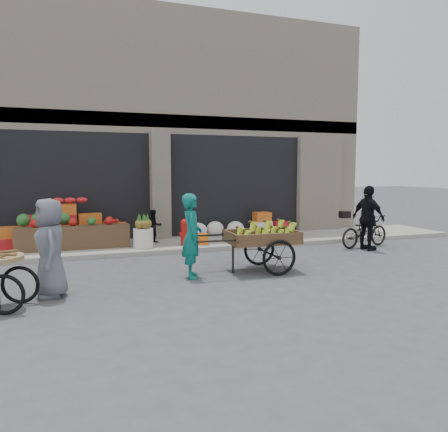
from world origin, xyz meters
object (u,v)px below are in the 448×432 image
object	(u,v)px
cyclist	(368,218)
pineapple_bin	(143,238)
seated_person	(154,226)
banana_cart	(259,236)
fire_hydrant	(184,231)
vendor_grey	(50,248)
bicycle	(364,231)
orange_bucket	(203,239)
vendor_woman	(192,236)

from	to	relation	value
cyclist	pineapple_bin	bearing A→B (deg)	61.76
seated_person	cyclist	world-z (taller)	cyclist
pineapple_bin	banana_cart	xyz separation A→B (m)	(1.97, -3.03, 0.39)
banana_cart	cyclist	world-z (taller)	cyclist
fire_hydrant	vendor_grey	bearing A→B (deg)	-132.50
bicycle	fire_hydrant	bearing A→B (deg)	63.64
vendor_grey	seated_person	bearing A→B (deg)	139.93
cyclist	vendor_grey	bearing A→B (deg)	91.92
orange_bucket	bicycle	bearing A→B (deg)	-16.35
orange_bucket	bicycle	size ratio (longest dim) A/B	0.19
bicycle	vendor_woman	bearing A→B (deg)	96.53
vendor_woman	bicycle	size ratio (longest dim) A/B	0.98
banana_cart	vendor_woman	world-z (taller)	vendor_woman
fire_hydrant	banana_cart	bearing A→B (deg)	-73.80
seated_person	banana_cart	world-z (taller)	seated_person
banana_cart	vendor_grey	bearing A→B (deg)	-170.75
fire_hydrant	vendor_grey	size ratio (longest dim) A/B	0.42
bicycle	seated_person	bearing A→B (deg)	59.32
fire_hydrant	cyclist	bearing A→B (deg)	-20.39
fire_hydrant	pineapple_bin	bearing A→B (deg)	177.40
orange_bucket	cyclist	distance (m)	4.49
seated_person	vendor_grey	xyz separation A→B (m)	(-2.54, -4.18, 0.25)
seated_person	bicycle	bearing A→B (deg)	-29.61
seated_person	pineapple_bin	bearing A→B (deg)	-133.69
fire_hydrant	vendor_woman	size ratio (longest dim) A/B	0.42
pineapple_bin	vendor_woman	bearing A→B (deg)	-81.42
pineapple_bin	cyclist	distance (m)	6.01
pineapple_bin	cyclist	size ratio (longest dim) A/B	0.30
vendor_woman	bicycle	xyz separation A→B (m)	(5.46, 1.73, -0.39)
orange_bucket	cyclist	xyz separation A→B (m)	(4.13, -1.67, 0.60)
vendor_grey	bicycle	xyz separation A→B (m)	(8.06, 2.21, -0.39)
fire_hydrant	bicycle	xyz separation A→B (m)	(4.83, -1.32, -0.05)
seated_person	banana_cart	size ratio (longest dim) A/B	0.37
banana_cart	bicycle	size ratio (longest dim) A/B	1.48
pineapple_bin	vendor_woman	world-z (taller)	vendor_woman
banana_cart	cyclist	size ratio (longest dim) A/B	1.46
cyclist	orange_bucket	bearing A→B (deg)	56.90
pineapple_bin	fire_hydrant	size ratio (longest dim) A/B	0.73
orange_bucket	vendor_woman	size ratio (longest dim) A/B	0.19
pineapple_bin	banana_cart	distance (m)	3.64
bicycle	vendor_grey	bearing A→B (deg)	94.28
pineapple_bin	orange_bucket	xyz separation A→B (m)	(1.60, -0.10, -0.10)
vendor_woman	bicycle	world-z (taller)	vendor_woman
fire_hydrant	seated_person	bearing A→B (deg)	137.12
fire_hydrant	vendor_woman	distance (m)	3.13
seated_person	vendor_grey	distance (m)	4.90
orange_bucket	vendor_grey	bearing A→B (deg)	-137.02
pineapple_bin	cyclist	world-z (taller)	cyclist
seated_person	cyclist	xyz separation A→B (m)	(5.33, -2.37, 0.28)
banana_cart	orange_bucket	bearing A→B (deg)	98.78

